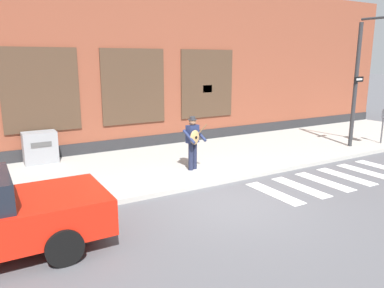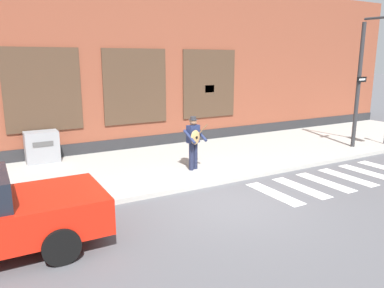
{
  "view_description": "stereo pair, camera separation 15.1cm",
  "coord_description": "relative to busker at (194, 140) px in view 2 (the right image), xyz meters",
  "views": [
    {
      "loc": [
        -5.22,
        -6.99,
        3.46
      ],
      "look_at": [
        -0.2,
        1.59,
        1.21
      ],
      "focal_mm": 35.0,
      "sensor_mm": 36.0,
      "label": 1
    },
    {
      "loc": [
        -5.08,
        -7.07,
        3.46
      ],
      "look_at": [
        -0.2,
        1.59,
        1.21
      ],
      "focal_mm": 35.0,
      "sensor_mm": 36.0,
      "label": 2
    }
  ],
  "objects": [
    {
      "name": "sidewalk",
      "position": [
        -0.43,
        1.18,
        -1.01
      ],
      "size": [
        28.0,
        4.97,
        0.13
      ],
      "color": "#ADAAA3",
      "rests_on": "ground"
    },
    {
      "name": "utility_box",
      "position": [
        -3.92,
        3.21,
        -0.42
      ],
      "size": [
        1.04,
        0.64,
        1.04
      ],
      "color": "gray",
      "rests_on": "sidewalk"
    },
    {
      "name": "busker",
      "position": [
        0.0,
        0.0,
        0.0
      ],
      "size": [
        0.77,
        0.63,
        1.66
      ],
      "color": "#1E233D",
      "rests_on": "sidewalk"
    },
    {
      "name": "building_backdrop",
      "position": [
        -0.43,
        5.65,
        2.1
      ],
      "size": [
        28.0,
        4.06,
        6.37
      ],
      "color": "brown",
      "rests_on": "ground"
    },
    {
      "name": "ground_plane",
      "position": [
        -0.43,
        -2.59,
        -1.08
      ],
      "size": [
        160.0,
        160.0,
        0.0
      ],
      "primitive_type": "plane",
      "color": "#56565B"
    },
    {
      "name": "crosswalk",
      "position": [
        3.35,
        -2.61,
        -1.07
      ],
      "size": [
        5.2,
        1.9,
        0.01
      ],
      "color": "silver",
      "rests_on": "ground"
    }
  ]
}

